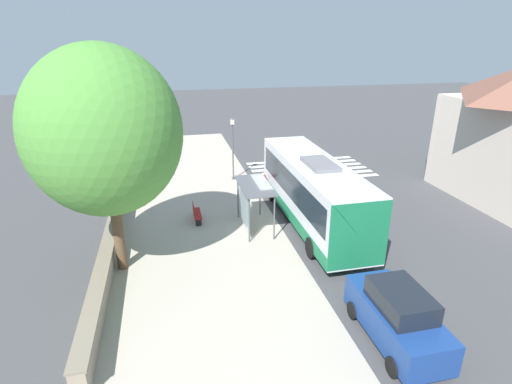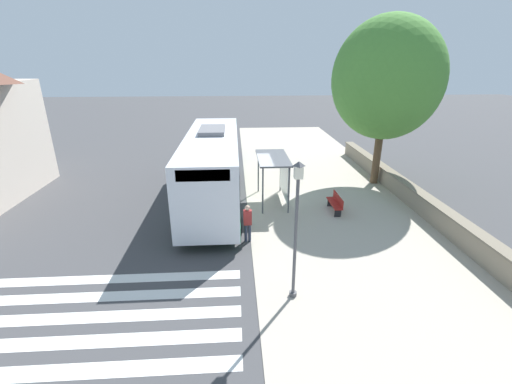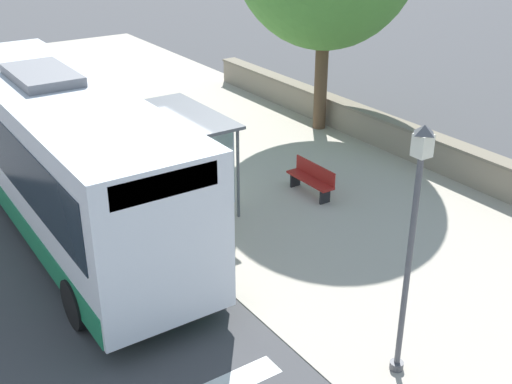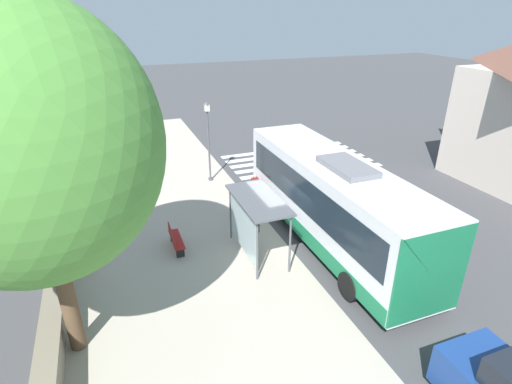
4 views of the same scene
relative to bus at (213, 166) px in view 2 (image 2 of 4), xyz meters
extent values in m
plane|color=#424244|center=(-1.73, 0.65, -1.95)|extent=(120.00, 120.00, 0.00)
cube|color=#ADA393|center=(-6.23, 0.65, -1.94)|extent=(9.00, 44.00, 0.02)
cube|color=silver|center=(3.27, 6.83, -1.95)|extent=(9.00, 0.50, 0.01)
cube|color=silver|center=(3.27, 7.78, -1.95)|extent=(9.00, 0.50, 0.01)
cube|color=silver|center=(3.27, 8.73, -1.95)|extent=(9.00, 0.50, 0.01)
cube|color=silver|center=(3.27, 9.68, -1.95)|extent=(9.00, 0.50, 0.01)
cube|color=silver|center=(3.27, 10.63, -1.95)|extent=(9.00, 0.50, 0.01)
cube|color=gray|center=(-10.28, 0.65, -1.49)|extent=(0.50, 20.00, 0.93)
cube|color=#776C5B|center=(-10.28, 0.65, -0.99)|extent=(0.60, 20.00, 0.08)
cube|color=silver|center=(0.00, 0.02, 0.05)|extent=(2.58, 10.93, 3.12)
cube|color=black|center=(0.00, 0.02, 0.46)|extent=(2.62, 10.05, 1.37)
cube|color=#197247|center=(0.00, 0.02, -1.19)|extent=(2.62, 10.71, 0.62)
cube|color=#197247|center=(0.00, -5.42, 0.05)|extent=(2.62, 0.06, 2.99)
cube|color=black|center=(0.00, 5.44, 1.30)|extent=(1.94, 0.08, 0.44)
cube|color=slate|center=(0.00, -0.80, 1.72)|extent=(1.29, 2.40, 0.22)
cylinder|color=black|center=(-1.21, 3.84, -1.45)|extent=(0.30, 1.00, 1.00)
cylinder|color=black|center=(1.21, 3.84, -1.45)|extent=(0.30, 1.00, 1.00)
cylinder|color=black|center=(-1.21, -3.37, -1.45)|extent=(0.30, 1.00, 1.00)
cylinder|color=black|center=(1.21, -3.37, -1.45)|extent=(0.30, 1.00, 1.00)
cylinder|color=#515459|center=(-2.45, -1.31, -0.77)|extent=(0.08, 0.08, 2.38)
cylinder|color=#515459|center=(-2.45, 1.75, -0.77)|extent=(0.08, 0.08, 2.38)
cylinder|color=#515459|center=(-3.72, -1.31, -0.77)|extent=(0.08, 0.08, 2.38)
cylinder|color=#515459|center=(-3.72, 1.75, -0.77)|extent=(0.08, 0.08, 2.38)
cube|color=#515459|center=(-3.09, 0.22, 0.46)|extent=(1.57, 3.36, 0.08)
cube|color=silver|center=(-3.70, 0.22, -0.65)|extent=(0.03, 2.75, 1.90)
cylinder|color=#2D3347|center=(-1.69, 4.45, -1.57)|extent=(0.12, 0.12, 0.78)
cylinder|color=#2D3347|center=(-1.53, 4.45, -1.57)|extent=(0.12, 0.12, 0.78)
cube|color=maroon|center=(-1.61, 4.45, -0.86)|extent=(0.34, 0.22, 0.63)
sphere|color=tan|center=(-1.61, 4.45, -0.44)|extent=(0.21, 0.21, 0.21)
cube|color=maroon|center=(-6.03, 1.73, -1.50)|extent=(0.40, 1.62, 0.06)
cube|color=maroon|center=(-6.20, 1.73, -1.27)|extent=(0.04, 1.62, 0.40)
cube|color=black|center=(-6.03, 1.08, -1.73)|extent=(0.32, 0.06, 0.45)
cube|color=black|center=(-6.03, 2.38, -1.73)|extent=(0.32, 0.06, 0.45)
cylinder|color=#4C4C51|center=(-2.90, 8.13, -1.87)|extent=(0.24, 0.24, 0.16)
cylinder|color=#4C4C51|center=(-2.90, 8.13, 0.04)|extent=(0.10, 0.10, 3.99)
cube|color=silver|center=(-2.90, 8.13, 2.21)|extent=(0.24, 0.24, 0.35)
pyramid|color=#4C4C51|center=(-2.90, 8.13, 2.46)|extent=(0.28, 0.28, 0.14)
cylinder|color=brown|center=(-9.68, -2.38, 0.27)|extent=(0.44, 0.44, 4.45)
ellipsoid|color=#4C8C38|center=(-9.68, -2.38, 4.16)|extent=(6.07, 6.07, 6.68)
cube|color=navy|center=(-0.40, -9.12, -1.13)|extent=(1.74, 4.20, 1.10)
cube|color=black|center=(-0.40, -9.23, -0.24)|extent=(1.48, 2.18, 0.68)
cylinder|color=black|center=(-1.22, -7.76, -1.63)|extent=(0.22, 0.64, 0.64)
cylinder|color=black|center=(0.42, -7.76, -1.63)|extent=(0.22, 0.64, 0.64)
cylinder|color=black|center=(-1.22, -10.49, -1.63)|extent=(0.22, 0.64, 0.64)
cylinder|color=black|center=(0.42, -10.49, -1.63)|extent=(0.22, 0.64, 0.64)
camera|label=1|loc=(-7.30, -18.59, 7.64)|focal=28.00mm
camera|label=2|loc=(-1.15, 17.07, 5.09)|focal=24.00mm
camera|label=3|loc=(4.00, 14.04, 5.58)|focal=45.00mm
camera|label=4|loc=(-7.99, -12.29, 6.99)|focal=28.00mm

